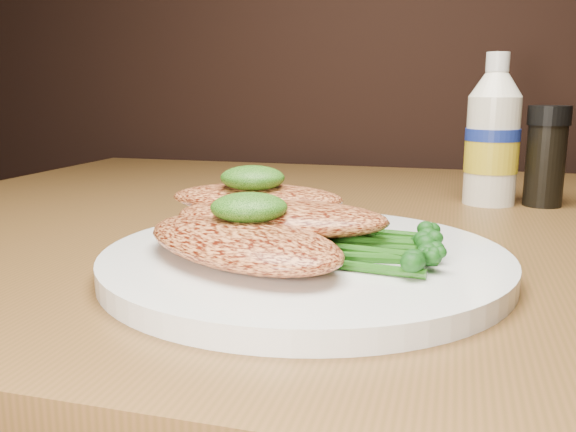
# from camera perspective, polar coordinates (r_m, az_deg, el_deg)

# --- Properties ---
(plate) EXTENTS (0.29, 0.29, 0.01)m
(plate) POSITION_cam_1_polar(r_m,az_deg,el_deg) (0.43, 1.65, -4.21)
(plate) COLOR white
(plate) RESTS_ON dining_table
(chicken_front) EXTENTS (0.19, 0.16, 0.03)m
(chicken_front) POSITION_cam_1_polar(r_m,az_deg,el_deg) (0.40, -4.48, -2.38)
(chicken_front) COLOR #DB7F45
(chicken_front) RESTS_ON plate
(chicken_mid) EXTENTS (0.16, 0.08, 0.02)m
(chicken_mid) POSITION_cam_1_polar(r_m,az_deg,el_deg) (0.44, -0.66, -0.14)
(chicken_mid) COLOR #DB7F45
(chicken_mid) RESTS_ON plate
(chicken_back) EXTENTS (0.14, 0.08, 0.02)m
(chicken_back) POSITION_cam_1_polar(r_m,az_deg,el_deg) (0.48, -2.97, 1.71)
(chicken_back) COLOR #DB7F45
(chicken_back) RESTS_ON plate
(pesto_front) EXTENTS (0.06, 0.06, 0.02)m
(pesto_front) POSITION_cam_1_polar(r_m,az_deg,el_deg) (0.41, -3.71, 0.82)
(pesto_front) COLOR #0D3307
(pesto_front) RESTS_ON chicken_front
(pesto_back) EXTENTS (0.05, 0.05, 0.02)m
(pesto_back) POSITION_cam_1_polar(r_m,az_deg,el_deg) (0.47, -3.38, 3.62)
(pesto_back) COLOR #0D3307
(pesto_back) RESTS_ON chicken_back
(broccolini_bundle) EXTENTS (0.17, 0.15, 0.02)m
(broccolini_bundle) POSITION_cam_1_polar(r_m,az_deg,el_deg) (0.42, 6.96, -2.21)
(broccolini_bundle) COLOR #1C4F11
(broccolini_bundle) RESTS_ON plate
(mayo_bottle) EXTENTS (0.07, 0.07, 0.17)m
(mayo_bottle) POSITION_cam_1_polar(r_m,az_deg,el_deg) (0.71, 18.83, 7.74)
(mayo_bottle) COLOR #F1E7CC
(mayo_bottle) RESTS_ON dining_table
(pepper_grinder) EXTENTS (0.05, 0.05, 0.11)m
(pepper_grinder) POSITION_cam_1_polar(r_m,az_deg,el_deg) (0.72, 23.21, 5.20)
(pepper_grinder) COLOR black
(pepper_grinder) RESTS_ON dining_table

